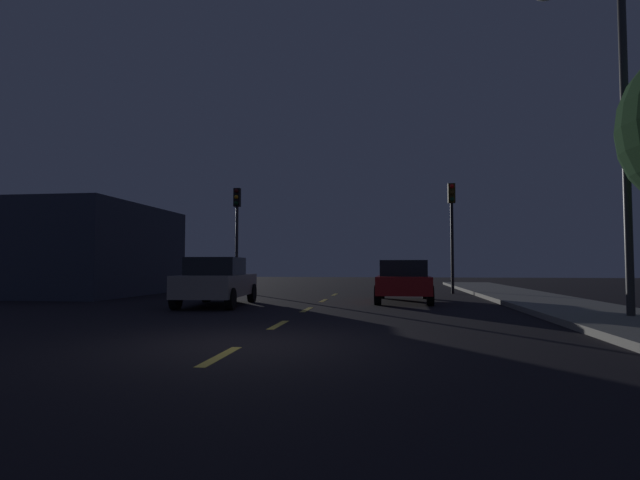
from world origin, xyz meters
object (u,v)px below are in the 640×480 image
object	(u,v)px
traffic_signal_right	(452,216)
street_lamp_right	(611,117)
traffic_signal_left	(237,219)
car_stopped_ahead	(403,281)
car_adjacent_lane	(217,281)

from	to	relation	value
traffic_signal_right	street_lamp_right	world-z (taller)	street_lamp_right
traffic_signal_left	car_stopped_ahead	size ratio (longest dim) A/B	1.11
street_lamp_right	car_adjacent_lane	bearing A→B (deg)	163.01
car_adjacent_lane	street_lamp_right	size ratio (longest dim) A/B	0.54
traffic_signal_right	street_lamp_right	distance (m)	11.51
car_stopped_ahead	street_lamp_right	size ratio (longest dim) A/B	0.57
traffic_signal_left	street_lamp_right	world-z (taller)	street_lamp_right
car_stopped_ahead	car_adjacent_lane	xyz separation A→B (m)	(-5.96, -2.60, 0.03)
car_adjacent_lane	traffic_signal_left	bearing A→B (deg)	102.91
car_adjacent_lane	street_lamp_right	distance (m)	11.74
traffic_signal_right	car_stopped_ahead	world-z (taller)	traffic_signal_right
traffic_signal_right	street_lamp_right	bearing A→B (deg)	-78.62
traffic_signal_right	car_stopped_ahead	size ratio (longest dim) A/B	1.11
car_stopped_ahead	car_adjacent_lane	world-z (taller)	car_adjacent_lane
traffic_signal_right	car_stopped_ahead	distance (m)	6.50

